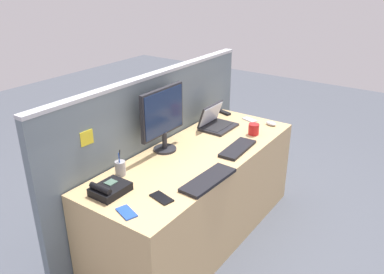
{
  "coord_description": "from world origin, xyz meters",
  "views": [
    {
      "loc": [
        -2.12,
        -1.44,
        1.98
      ],
      "look_at": [
        0.0,
        0.05,
        0.84
      ],
      "focal_mm": 36.43,
      "sensor_mm": 36.0,
      "label": 1
    }
  ],
  "objects_px": {
    "computer_mouse_right_hand": "(271,123)",
    "pen_cup": "(120,168)",
    "coffee_mug": "(254,129)",
    "desk_phone": "(110,189)",
    "cell_phone_silver_slab": "(250,120)",
    "laptop": "(215,122)",
    "tv_remote": "(223,112)",
    "cell_phone_black_slab": "(162,198)",
    "cell_phone_blue_case": "(127,212)",
    "keyboard_main": "(208,180)",
    "desktop_monitor": "(163,115)",
    "keyboard_spare": "(238,148)"
  },
  "relations": [
    {
      "from": "computer_mouse_right_hand",
      "to": "pen_cup",
      "type": "xyz_separation_m",
      "value": [
        -1.38,
        0.44,
        0.03
      ]
    },
    {
      "from": "pen_cup",
      "to": "coffee_mug",
      "type": "relative_size",
      "value": 1.44
    },
    {
      "from": "desk_phone",
      "to": "cell_phone_silver_slab",
      "type": "xyz_separation_m",
      "value": [
        1.58,
        -0.13,
        -0.03
      ]
    },
    {
      "from": "laptop",
      "to": "pen_cup",
      "type": "distance_m",
      "value": 1.06
    },
    {
      "from": "pen_cup",
      "to": "laptop",
      "type": "bearing_deg",
      "value": -3.82
    },
    {
      "from": "laptop",
      "to": "tv_remote",
      "type": "xyz_separation_m",
      "value": [
        0.34,
        0.13,
        -0.04
      ]
    },
    {
      "from": "cell_phone_black_slab",
      "to": "cell_phone_blue_case",
      "type": "distance_m",
      "value": 0.24
    },
    {
      "from": "desk_phone",
      "to": "tv_remote",
      "type": "height_order",
      "value": "desk_phone"
    },
    {
      "from": "desk_phone",
      "to": "keyboard_main",
      "type": "xyz_separation_m",
      "value": [
        0.46,
        -0.41,
        -0.02
      ]
    },
    {
      "from": "keyboard_main",
      "to": "pen_cup",
      "type": "bearing_deg",
      "value": 119.41
    },
    {
      "from": "cell_phone_black_slab",
      "to": "cell_phone_silver_slab",
      "type": "relative_size",
      "value": 1.13
    },
    {
      "from": "pen_cup",
      "to": "desktop_monitor",
      "type": "bearing_deg",
      "value": 1.05
    },
    {
      "from": "keyboard_main",
      "to": "keyboard_spare",
      "type": "relative_size",
      "value": 1.17
    },
    {
      "from": "cell_phone_black_slab",
      "to": "coffee_mug",
      "type": "bearing_deg",
      "value": 12.23
    },
    {
      "from": "keyboard_spare",
      "to": "coffee_mug",
      "type": "distance_m",
      "value": 0.34
    },
    {
      "from": "cell_phone_black_slab",
      "to": "keyboard_main",
      "type": "bearing_deg",
      "value": -7.15
    },
    {
      "from": "desk_phone",
      "to": "cell_phone_black_slab",
      "type": "height_order",
      "value": "desk_phone"
    },
    {
      "from": "keyboard_main",
      "to": "cell_phone_blue_case",
      "type": "height_order",
      "value": "keyboard_main"
    },
    {
      "from": "cell_phone_black_slab",
      "to": "coffee_mug",
      "type": "xyz_separation_m",
      "value": [
        1.18,
        -0.01,
        0.04
      ]
    },
    {
      "from": "desktop_monitor",
      "to": "coffee_mug",
      "type": "distance_m",
      "value": 0.81
    },
    {
      "from": "pen_cup",
      "to": "tv_remote",
      "type": "xyz_separation_m",
      "value": [
        1.4,
        0.06,
        -0.04
      ]
    },
    {
      "from": "keyboard_main",
      "to": "coffee_mug",
      "type": "xyz_separation_m",
      "value": [
        0.85,
        0.11,
        0.03
      ]
    },
    {
      "from": "computer_mouse_right_hand",
      "to": "cell_phone_black_slab",
      "type": "distance_m",
      "value": 1.45
    },
    {
      "from": "cell_phone_silver_slab",
      "to": "desk_phone",
      "type": "bearing_deg",
      "value": -168.05
    },
    {
      "from": "desk_phone",
      "to": "coffee_mug",
      "type": "height_order",
      "value": "coffee_mug"
    },
    {
      "from": "keyboard_main",
      "to": "cell_phone_silver_slab",
      "type": "bearing_deg",
      "value": 16.86
    },
    {
      "from": "laptop",
      "to": "computer_mouse_right_hand",
      "type": "distance_m",
      "value": 0.49
    },
    {
      "from": "desk_phone",
      "to": "tv_remote",
      "type": "distance_m",
      "value": 1.61
    },
    {
      "from": "laptop",
      "to": "desk_phone",
      "type": "relative_size",
      "value": 1.4
    },
    {
      "from": "desk_phone",
      "to": "cell_phone_black_slab",
      "type": "relative_size",
      "value": 1.45
    },
    {
      "from": "cell_phone_blue_case",
      "to": "tv_remote",
      "type": "distance_m",
      "value": 1.74
    },
    {
      "from": "keyboard_main",
      "to": "computer_mouse_right_hand",
      "type": "bearing_deg",
      "value": 6.56
    },
    {
      "from": "computer_mouse_right_hand",
      "to": "keyboard_spare",
      "type": "bearing_deg",
      "value": -165.69
    },
    {
      "from": "cell_phone_silver_slab",
      "to": "coffee_mug",
      "type": "xyz_separation_m",
      "value": [
        -0.26,
        -0.17,
        0.04
      ]
    },
    {
      "from": "cell_phone_blue_case",
      "to": "coffee_mug",
      "type": "distance_m",
      "value": 1.41
    },
    {
      "from": "desk_phone",
      "to": "keyboard_spare",
      "type": "distance_m",
      "value": 1.04
    },
    {
      "from": "tv_remote",
      "to": "computer_mouse_right_hand",
      "type": "bearing_deg",
      "value": -76.21
    },
    {
      "from": "keyboard_spare",
      "to": "pen_cup",
      "type": "xyz_separation_m",
      "value": [
        -0.78,
        0.44,
        0.04
      ]
    },
    {
      "from": "desk_phone",
      "to": "cell_phone_black_slab",
      "type": "bearing_deg",
      "value": -65.29
    },
    {
      "from": "keyboard_main",
      "to": "cell_phone_silver_slab",
      "type": "xyz_separation_m",
      "value": [
        1.12,
        0.28,
        -0.01
      ]
    },
    {
      "from": "laptop",
      "to": "cell_phone_black_slab",
      "type": "distance_m",
      "value": 1.18
    },
    {
      "from": "computer_mouse_right_hand",
      "to": "cell_phone_black_slab",
      "type": "bearing_deg",
      "value": -167.68
    },
    {
      "from": "keyboard_spare",
      "to": "computer_mouse_right_hand",
      "type": "bearing_deg",
      "value": -2.32
    },
    {
      "from": "keyboard_main",
      "to": "tv_remote",
      "type": "distance_m",
      "value": 1.28
    },
    {
      "from": "computer_mouse_right_hand",
      "to": "cell_phone_silver_slab",
      "type": "distance_m",
      "value": 0.21
    },
    {
      "from": "computer_mouse_right_hand",
      "to": "cell_phone_blue_case",
      "type": "xyz_separation_m",
      "value": [
        -1.68,
        0.11,
        -0.01
      ]
    },
    {
      "from": "keyboard_spare",
      "to": "desktop_monitor",
      "type": "bearing_deg",
      "value": 122.11
    },
    {
      "from": "cell_phone_blue_case",
      "to": "cell_phone_silver_slab",
      "type": "bearing_deg",
      "value": 22.36
    },
    {
      "from": "desk_phone",
      "to": "cell_phone_blue_case",
      "type": "bearing_deg",
      "value": -112.19
    },
    {
      "from": "desk_phone",
      "to": "pen_cup",
      "type": "distance_m",
      "value": 0.23
    }
  ]
}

